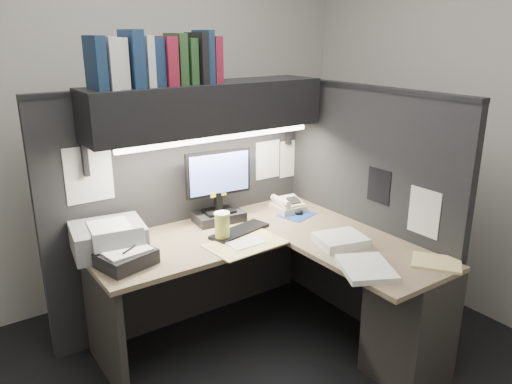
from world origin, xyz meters
TOP-DOWN VIEW (x-y plane):
  - floor at (0.00, 0.00)m, footprint 3.50×3.50m
  - wall_back at (0.00, 1.50)m, footprint 3.50×0.04m
  - wall_right at (1.75, 0.00)m, footprint 0.04×3.00m
  - partition_back at (0.03, 0.93)m, footprint 1.90×0.06m
  - partition_right at (0.98, 0.18)m, footprint 0.06×1.50m
  - desk at (0.43, -0.00)m, footprint 1.70×1.53m
  - overhead_shelf at (0.12, 0.75)m, footprint 1.55×0.34m
  - task_light_tube at (0.12, 0.61)m, footprint 1.32×0.04m
  - monitor at (0.19, 0.74)m, footprint 0.45×0.23m
  - keyboard at (0.19, 0.49)m, footprint 0.44×0.23m
  - mousepad at (0.69, 0.54)m, footprint 0.27×0.26m
  - mouse at (0.70, 0.54)m, footprint 0.09×0.11m
  - telephone at (0.69, 0.64)m, footprint 0.21×0.21m
  - coffee_cup at (0.04, 0.46)m, footprint 0.10×0.10m
  - printer at (-0.58, 0.70)m, footprint 0.45×0.40m
  - notebook_stack at (-0.57, 0.46)m, footprint 0.33×0.29m
  - open_folder at (0.12, 0.32)m, footprint 0.48×0.33m
  - paper_stack_a at (0.59, -0.00)m, footprint 0.33×0.30m
  - paper_stack_b at (0.45, -0.34)m, footprint 0.37×0.40m
  - manila_stack at (0.84, -0.50)m, footprint 0.31×0.33m
  - binder_row at (-0.20, 0.75)m, footprint 0.77×0.25m
  - pinned_papers at (0.42, 0.56)m, footprint 1.76×1.31m

SIDE VIEW (x-z plane):
  - floor at x=0.00m, z-range 0.00..0.00m
  - desk at x=0.43m, z-range 0.08..0.81m
  - mousepad at x=0.69m, z-range 0.73..0.73m
  - open_folder at x=0.12m, z-range 0.73..0.74m
  - manila_stack at x=0.84m, z-range 0.73..0.74m
  - keyboard at x=0.19m, z-range 0.73..0.75m
  - paper_stack_b at x=0.45m, z-range 0.73..0.76m
  - mouse at x=0.70m, z-range 0.73..0.77m
  - paper_stack_a at x=0.59m, z-range 0.73..0.78m
  - telephone at x=0.69m, z-range 0.73..0.81m
  - notebook_stack at x=-0.57m, z-range 0.73..0.81m
  - partition_back at x=0.03m, z-range 0.00..1.60m
  - partition_right at x=0.98m, z-range 0.00..1.60m
  - printer at x=-0.58m, z-range 0.73..0.89m
  - coffee_cup at x=0.04m, z-range 0.73..0.90m
  - monitor at x=0.19m, z-range 0.68..1.17m
  - pinned_papers at x=0.42m, z-range 0.80..1.31m
  - task_light_tube at x=0.12m, z-range 1.31..1.35m
  - wall_back at x=0.00m, z-range 0.00..2.70m
  - wall_right at x=1.75m, z-range 0.00..2.70m
  - overhead_shelf at x=0.12m, z-range 1.35..1.65m
  - binder_row at x=-0.20m, z-range 1.64..1.95m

